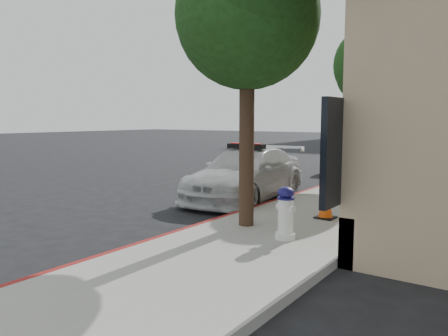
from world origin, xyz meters
name	(u,v)px	position (x,y,z in m)	size (l,w,h in m)	color
ground	(196,201)	(0.00, 0.00, 0.00)	(120.00, 120.00, 0.00)	black
sidewalk	(414,172)	(3.60, 10.00, 0.07)	(3.20, 50.00, 0.15)	gray
curb_strip	(376,170)	(2.06, 10.00, 0.07)	(0.12, 50.00, 0.15)	maroon
tree_near	(248,15)	(2.93, -2.01, 4.27)	(2.92, 2.82, 5.62)	black
tree_mid	(373,64)	(2.93, 5.99, 4.16)	(2.77, 2.64, 5.43)	black
tree_far	(422,76)	(2.93, 13.99, 4.39)	(3.10, 3.00, 5.81)	black
police_car	(246,174)	(0.91, 1.14, 0.73)	(2.52, 5.18, 1.60)	silver
parked_car_mid	(355,153)	(1.20, 9.62, 0.79)	(1.86, 4.63, 1.58)	black
parked_car_far	(391,146)	(1.09, 16.05, 0.76)	(1.60, 4.58, 1.51)	#151D34
fire_hydrant	(286,214)	(4.02, -2.47, 0.61)	(0.40, 0.36, 0.95)	white
traffic_cone	(326,201)	(3.98, -0.50, 0.53)	(0.41, 0.41, 0.76)	black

